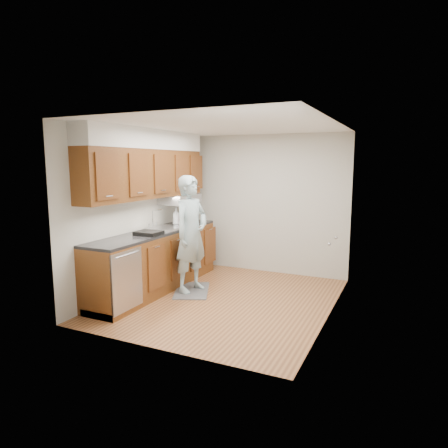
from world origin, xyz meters
name	(u,v)px	position (x,y,z in m)	size (l,w,h in m)	color
floor	(225,299)	(0.00, 0.00, 0.00)	(3.50, 3.50, 0.00)	#9D673B
ceiling	(225,126)	(0.00, 0.00, 2.50)	(3.50, 3.50, 0.00)	white
wall_left	(140,210)	(-1.50, 0.00, 1.25)	(0.02, 3.50, 2.50)	#B8B7AD
wall_right	(332,222)	(1.50, 0.00, 1.25)	(0.02, 3.50, 2.50)	#B8B7AD
wall_back	(266,204)	(0.00, 1.75, 1.25)	(3.00, 0.02, 2.50)	#B8B7AD
counter	(157,259)	(-1.20, 0.00, 0.49)	(0.64, 2.80, 1.30)	brown
upper_cabinets	(149,166)	(-1.33, 0.05, 1.95)	(0.47, 2.80, 1.21)	brown
closet_door	(335,236)	(1.49, 0.30, 1.02)	(0.02, 1.22, 2.05)	silver
floor_mat	(192,291)	(-0.64, 0.13, 0.01)	(0.51, 0.86, 0.02)	slate
person	(191,226)	(-0.64, 0.13, 1.03)	(0.72, 0.48, 2.03)	#93ADB4
soap_bottle_a	(176,216)	(-1.22, 0.64, 1.09)	(0.12, 0.12, 0.30)	silver
soap_bottle_b	(186,219)	(-1.16, 0.87, 1.03)	(0.08, 0.08, 0.18)	silver
soda_can	(183,222)	(-1.09, 0.66, 1.01)	(0.07, 0.07, 0.13)	#C2213C
steel_can	(195,221)	(-0.95, 0.80, 1.01)	(0.07, 0.07, 0.13)	#A5A5AA
dish_rack	(149,233)	(-1.10, -0.34, 0.97)	(0.36, 0.30, 0.06)	black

